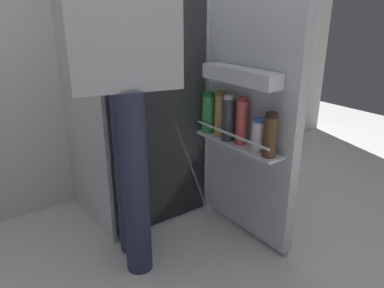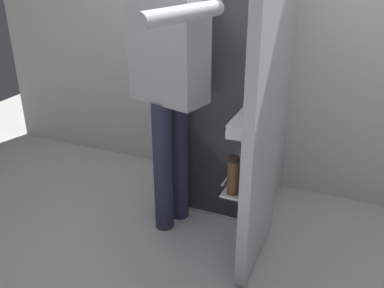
% 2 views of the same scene
% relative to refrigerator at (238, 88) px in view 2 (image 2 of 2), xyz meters
% --- Properties ---
extents(ground_plane, '(6.41, 6.41, 0.00)m').
position_rel_refrigerator_xyz_m(ground_plane, '(-0.03, -0.48, -0.85)').
color(ground_plane, silver).
extents(kitchen_wall, '(4.40, 0.10, 2.55)m').
position_rel_refrigerator_xyz_m(kitchen_wall, '(-0.03, 0.40, 0.42)').
color(kitchen_wall, silver).
rests_on(kitchen_wall, ground_plane).
extents(refrigerator, '(0.68, 1.19, 1.71)m').
position_rel_refrigerator_xyz_m(refrigerator, '(0.00, 0.00, 0.00)').
color(refrigerator, silver).
rests_on(refrigerator, ground_plane).
extents(person, '(0.57, 0.82, 1.71)m').
position_rel_refrigerator_xyz_m(person, '(-0.29, -0.40, 0.18)').
color(person, '#2D334C').
rests_on(person, ground_plane).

